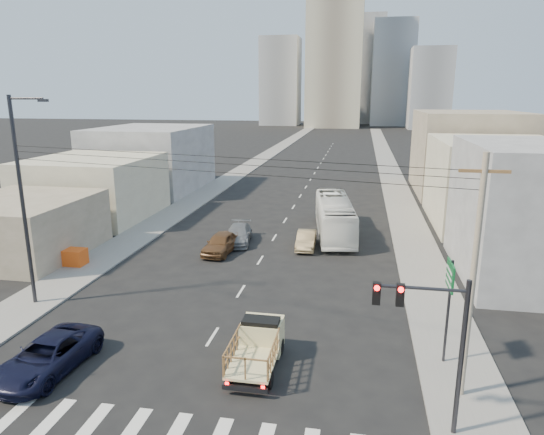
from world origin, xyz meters
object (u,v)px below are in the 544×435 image
(flatbed_pickup, at_px, (257,344))
(streetlamp_left, at_px, (24,197))
(sedan_brown, at_px, (221,243))
(green_sign, at_px, (449,287))
(sedan_tan, at_px, (306,240))
(traffic_signal, at_px, (433,330))
(crate_stack, at_px, (73,257))
(utility_pole, at_px, (473,278))
(sedan_grey, at_px, (238,234))
(city_bus, at_px, (334,216))
(navy_pickup, at_px, (48,356))

(flatbed_pickup, xyz_separation_m, streetlamp_left, (-14.23, 4.23, 5.34))
(sedan_brown, height_order, green_sign, green_sign)
(sedan_tan, distance_m, green_sign, 18.26)
(green_sign, xyz_separation_m, streetlamp_left, (-22.56, 2.50, 2.69))
(traffic_signal, height_order, crate_stack, traffic_signal)
(flatbed_pickup, relative_size, traffic_signal, 0.73)
(utility_pole, distance_m, crate_stack, 27.37)
(sedan_grey, relative_size, traffic_signal, 0.83)
(flatbed_pickup, bearing_deg, city_bus, 84.35)
(flatbed_pickup, relative_size, streetlamp_left, 0.37)
(flatbed_pickup, relative_size, green_sign, 0.88)
(traffic_signal, bearing_deg, green_sign, 74.45)
(sedan_brown, bearing_deg, city_bus, 43.98)
(streetlamp_left, bearing_deg, flatbed_pickup, -16.57)
(city_bus, relative_size, sedan_tan, 2.87)
(sedan_grey, height_order, utility_pole, utility_pole)
(crate_stack, bearing_deg, sedan_brown, 26.39)
(traffic_signal, xyz_separation_m, utility_pole, (1.73, 2.51, 1.11))
(green_sign, bearing_deg, streetlamp_left, 173.68)
(navy_pickup, bearing_deg, crate_stack, 122.02)
(green_sign, relative_size, crate_stack, 2.78)
(sedan_tan, distance_m, traffic_signal, 22.38)
(city_bus, bearing_deg, sedan_grey, -161.12)
(flatbed_pickup, xyz_separation_m, sedan_tan, (0.20, 17.80, -0.41))
(streetlamp_left, bearing_deg, utility_pole, -12.32)
(flatbed_pickup, distance_m, traffic_signal, 8.23)
(sedan_grey, height_order, crate_stack, sedan_grey)
(sedan_brown, height_order, streetlamp_left, streetlamp_left)
(traffic_signal, distance_m, green_sign, 5.21)
(sedan_grey, bearing_deg, green_sign, -57.44)
(streetlamp_left, bearing_deg, navy_pickup, -50.84)
(navy_pickup, relative_size, sedan_tan, 1.31)
(flatbed_pickup, height_order, sedan_grey, flatbed_pickup)
(flatbed_pickup, xyz_separation_m, sedan_grey, (-5.53, 18.22, -0.37))
(sedan_tan, xyz_separation_m, utility_pole, (8.46, -18.57, 4.50))
(sedan_grey, relative_size, green_sign, 0.99)
(streetlamp_left, bearing_deg, green_sign, -6.32)
(green_sign, xyz_separation_m, utility_pole, (0.34, -2.50, 1.44))
(utility_pole, relative_size, crate_stack, 5.56)
(navy_pickup, distance_m, green_sign, 18.05)
(streetlamp_left, bearing_deg, crate_stack, 104.21)
(flatbed_pickup, relative_size, utility_pole, 0.44)
(green_sign, height_order, crate_stack, green_sign)
(navy_pickup, bearing_deg, traffic_signal, -0.21)
(traffic_signal, height_order, streetlamp_left, streetlamp_left)
(navy_pickup, distance_m, crate_stack, 14.39)
(city_bus, bearing_deg, sedan_brown, -148.92)
(sedan_tan, height_order, crate_stack, sedan_tan)
(sedan_brown, xyz_separation_m, traffic_signal, (13.12, -18.64, 3.28))
(utility_pole, distance_m, streetlamp_left, 23.47)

